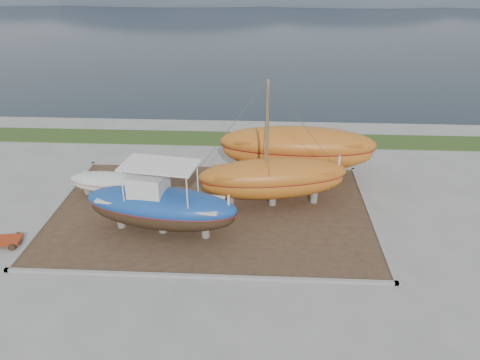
# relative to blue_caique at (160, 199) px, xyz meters

# --- Properties ---
(ground) EXTENTS (140.00, 140.00, 0.00)m
(ground) POSITION_rel_blue_caique_xyz_m (2.38, -1.65, -2.05)
(ground) COLOR gray
(ground) RESTS_ON ground
(dirt_patch) EXTENTS (18.00, 12.00, 0.06)m
(dirt_patch) POSITION_rel_blue_caique_xyz_m (2.38, 2.35, -2.02)
(dirt_patch) COLOR #422D1E
(dirt_patch) RESTS_ON ground
(curb_frame) EXTENTS (18.60, 12.60, 0.15)m
(curb_frame) POSITION_rel_blue_caique_xyz_m (2.38, 2.35, -1.97)
(curb_frame) COLOR gray
(curb_frame) RESTS_ON ground
(grass_strip) EXTENTS (44.00, 3.00, 0.08)m
(grass_strip) POSITION_rel_blue_caique_xyz_m (2.38, 13.85, -2.01)
(grass_strip) COLOR #284219
(grass_strip) RESTS_ON ground
(sea) EXTENTS (260.00, 100.00, 0.04)m
(sea) POSITION_rel_blue_caique_xyz_m (2.38, 68.35, -2.05)
(sea) COLOR #16222D
(sea) RESTS_ON ground
(mountain_ridge) EXTENTS (200.00, 36.00, 20.00)m
(mountain_ridge) POSITION_rel_blue_caique_xyz_m (2.38, 123.35, -2.05)
(mountain_ridge) COLOR #333D49
(mountain_ridge) RESTS_ON ground
(blue_caique) EXTENTS (8.55, 3.83, 3.97)m
(blue_caique) POSITION_rel_blue_caique_xyz_m (0.00, 0.00, 0.00)
(blue_caique) COLOR #184599
(blue_caique) RESTS_ON dirt_patch
(white_dinghy) EXTENTS (4.77, 2.15, 1.39)m
(white_dinghy) POSITION_rel_blue_caique_xyz_m (-4.20, 3.97, -1.29)
(white_dinghy) COLOR silver
(white_dinghy) RESTS_ON dirt_patch
(orange_sailboat) EXTENTS (9.02, 4.00, 7.52)m
(orange_sailboat) POSITION_rel_blue_caique_xyz_m (5.90, 3.30, 1.77)
(orange_sailboat) COLOR #B25E1B
(orange_sailboat) RESTS_ON dirt_patch
(orange_bare_hull) EXTENTS (10.24, 3.36, 3.33)m
(orange_bare_hull) POSITION_rel_blue_caique_xyz_m (7.48, 7.22, -0.32)
(orange_bare_hull) COLOR #B25E1B
(orange_bare_hull) RESTS_ON dirt_patch
(red_trailer) EXTENTS (2.56, 1.57, 0.34)m
(red_trailer) POSITION_rel_blue_caique_xyz_m (-7.89, -1.60, -1.88)
(red_trailer) COLOR #AD3313
(red_trailer) RESTS_ON ground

